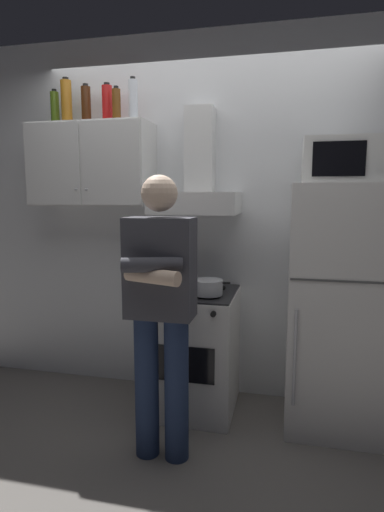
{
  "coord_description": "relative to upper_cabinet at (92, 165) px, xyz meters",
  "views": [
    {
      "loc": [
        0.59,
        -2.52,
        1.53
      ],
      "look_at": [
        0.0,
        0.0,
        1.15
      ],
      "focal_mm": 29.17,
      "sensor_mm": 36.0,
      "label": 1
    }
  ],
  "objects": [
    {
      "name": "microwave",
      "position": [
        1.75,
        -0.11,
        -0.01
      ],
      "size": [
        0.48,
        0.37,
        0.28
      ],
      "color": "silver",
      "rests_on": "refrigerator"
    },
    {
      "name": "ground_plane",
      "position": [
        0.85,
        -0.37,
        -1.75
      ],
      "size": [
        7.0,
        7.0,
        0.0
      ],
      "primitive_type": "plane",
      "color": "slate"
    },
    {
      "name": "range_hood",
      "position": [
        0.8,
        0.0,
        -0.15
      ],
      "size": [
        0.6,
        0.44,
        0.75
      ],
      "color": "white"
    },
    {
      "name": "stove_oven",
      "position": [
        0.8,
        -0.13,
        -1.32
      ],
      "size": [
        0.6,
        0.62,
        0.87
      ],
      "color": "white",
      "rests_on": "ground_plane"
    },
    {
      "name": "back_wall_tiled",
      "position": [
        0.85,
        0.23,
        -0.4
      ],
      "size": [
        4.8,
        0.1,
        2.7
      ],
      "primitive_type": "cube",
      "color": "white",
      "rests_on": "ground_plane"
    },
    {
      "name": "bottle_rum_dark",
      "position": [
        -0.05,
        0.04,
        0.44
      ],
      "size": [
        0.07,
        0.07,
        0.29
      ],
      "color": "#47230F",
      "rests_on": "upper_cabinet"
    },
    {
      "name": "bottle_olive_oil",
      "position": [
        -0.31,
        0.04,
        0.43
      ],
      "size": [
        0.06,
        0.06,
        0.26
      ],
      "color": "#4C6B19",
      "rests_on": "upper_cabinet"
    },
    {
      "name": "upper_cabinet",
      "position": [
        0.0,
        0.0,
        0.0
      ],
      "size": [
        0.9,
        0.37,
        0.6
      ],
      "color": "silver"
    },
    {
      "name": "cooking_pot",
      "position": [
        0.93,
        -0.24,
        -0.83
      ],
      "size": [
        0.29,
        0.19,
        0.1
      ],
      "color": "#B7BABF",
      "rests_on": "stove_oven"
    },
    {
      "name": "bottle_soda_red",
      "position": [
        0.12,
        0.04,
        0.44
      ],
      "size": [
        0.07,
        0.07,
        0.29
      ],
      "color": "red",
      "rests_on": "upper_cabinet"
    },
    {
      "name": "refrigerator",
      "position": [
        1.75,
        -0.12,
        -0.95
      ],
      "size": [
        0.6,
        0.62,
        1.6
      ],
      "color": "white",
      "rests_on": "ground_plane"
    },
    {
      "name": "bottle_liquor_amber",
      "position": [
        -0.19,
        0.01,
        0.46
      ],
      "size": [
        0.08,
        0.08,
        0.33
      ],
      "color": "#B7721E",
      "rests_on": "upper_cabinet"
    },
    {
      "name": "bottle_beer_brown",
      "position": [
        0.22,
        -0.03,
        0.41
      ],
      "size": [
        0.06,
        0.06,
        0.24
      ],
      "color": "brown",
      "rests_on": "upper_cabinet"
    },
    {
      "name": "bottle_vodka_clear",
      "position": [
        0.34,
        -0.0,
        0.44
      ],
      "size": [
        0.07,
        0.07,
        0.3
      ],
      "color": "silver",
      "rests_on": "upper_cabinet"
    },
    {
      "name": "person_standing",
      "position": [
        0.75,
        -0.73,
        -0.85
      ],
      "size": [
        0.38,
        0.33,
        1.64
      ],
      "color": "navy",
      "rests_on": "ground_plane"
    }
  ]
}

